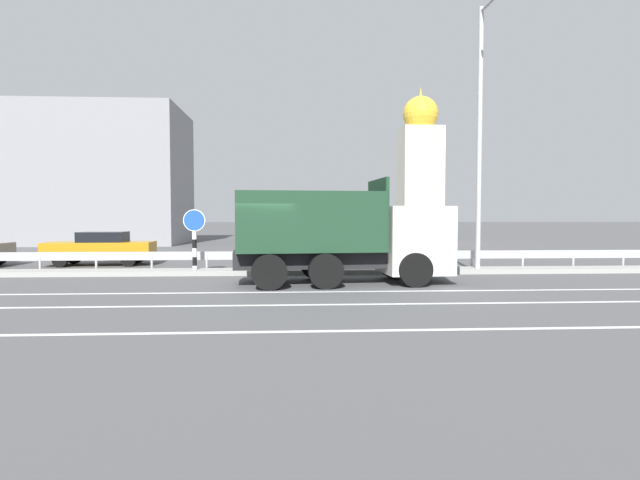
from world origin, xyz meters
TOP-DOWN VIEW (x-y plane):
  - ground_plane at (0.00, 0.00)m, footprint 320.00×320.00m
  - lane_strip_0 at (2.75, -1.53)m, footprint 58.65×0.16m
  - lane_strip_1 at (2.75, -3.57)m, footprint 58.65×0.16m
  - lane_strip_2 at (2.75, -6.33)m, footprint 58.65×0.16m
  - median_island at (0.00, 2.93)m, footprint 32.26×1.10m
  - median_guardrail at (0.00, 3.79)m, footprint 58.65×0.09m
  - dump_truck at (3.64, 0.35)m, footprint 6.99×3.12m
  - median_road_sign at (-2.36, 2.93)m, footprint 0.80×0.16m
  - street_lamp_1 at (8.20, 2.75)m, footprint 0.71×2.12m
  - parked_car_3 at (-7.12, 6.66)m, footprint 4.53×1.97m
  - background_building_0 at (-13.89, 24.02)m, footprint 13.28×8.34m
  - church_tower at (12.97, 30.01)m, footprint 3.60×3.60m

SIDE VIEW (x-z plane):
  - ground_plane at x=0.00m, z-range 0.00..0.00m
  - lane_strip_0 at x=2.75m, z-range 0.00..0.01m
  - lane_strip_1 at x=2.75m, z-range 0.00..0.01m
  - lane_strip_2 at x=2.75m, z-range 0.00..0.01m
  - median_island at x=0.00m, z-range 0.00..0.18m
  - median_guardrail at x=0.00m, z-range 0.18..0.96m
  - parked_car_3 at x=-7.12m, z-range 0.02..1.48m
  - dump_truck at x=3.64m, z-range -0.40..2.91m
  - median_road_sign at x=-2.36m, z-range 0.09..2.48m
  - background_building_0 at x=-13.89m, z-range 0.00..10.29m
  - street_lamp_1 at x=8.20m, z-range 0.48..10.32m
  - church_tower at x=12.97m, z-range -0.58..13.38m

